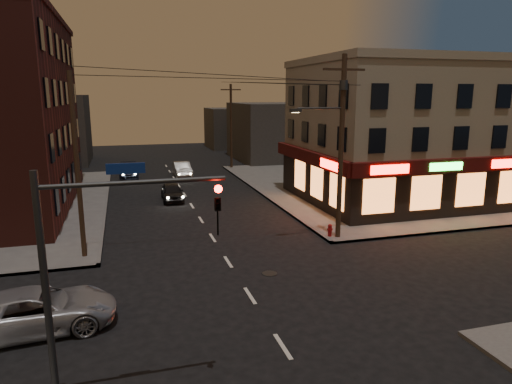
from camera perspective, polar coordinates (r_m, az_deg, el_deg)
name	(u,v)px	position (r m, az deg, el deg)	size (l,w,h in m)	color
ground	(250,296)	(19.13, -0.76, -12.84)	(120.00, 120.00, 0.00)	black
sidewalk_ne	(385,184)	(43.03, 15.77, 0.95)	(24.00, 28.00, 0.15)	#514F4C
pizza_building	(405,131)	(36.59, 18.09, 7.26)	(15.85, 12.85, 10.50)	gray
bg_building_ne_a	(276,131)	(57.98, 2.51, 7.59)	(10.00, 12.00, 7.00)	#3F3D3A
bg_building_nw	(48,130)	(59.44, -24.56, 7.11)	(9.00, 10.00, 8.00)	#3F3D3A
bg_building_ne_b	(234,128)	(70.88, -2.72, 8.01)	(8.00, 8.00, 6.00)	#3F3D3A
utility_pole_main	(340,138)	(25.30, 10.41, 6.68)	(4.20, 0.44, 10.00)	#382619
utility_pole_far	(231,126)	(50.15, -3.12, 8.19)	(0.26, 0.26, 9.00)	#382619
utility_pole_west	(77,167)	(23.56, -21.44, 2.93)	(0.24, 0.24, 9.00)	#382619
traffic_signal	(90,260)	(11.82, -20.09, -8.00)	(4.49, 0.32, 6.47)	#333538
suv_cross	(36,311)	(17.97, -25.85, -13.21)	(2.49, 5.39, 1.50)	#93949B
sedan_near	(172,192)	(35.85, -10.44, 0.00)	(1.58, 3.92, 1.33)	black
sedan_mid	(182,170)	(45.98, -9.22, 2.78)	(1.56, 4.46, 1.47)	gray
sedan_far	(129,171)	(46.98, -15.63, 2.59)	(1.84, 4.53, 1.31)	#1A2235
fire_hydrant	(330,229)	(26.35, 9.22, -4.65)	(0.33, 0.33, 0.72)	maroon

